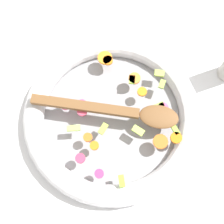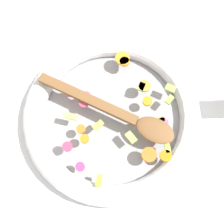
# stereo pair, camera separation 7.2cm
# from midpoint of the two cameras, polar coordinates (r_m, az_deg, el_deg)

# --- Properties ---
(ground_plane) EXTENTS (4.00, 4.00, 0.00)m
(ground_plane) POSITION_cam_midpoint_polar(r_m,az_deg,el_deg) (0.77, -2.66, -1.60)
(ground_plane) COLOR silver
(skillet) EXTENTS (0.43, 0.43, 0.05)m
(skillet) POSITION_cam_midpoint_polar(r_m,az_deg,el_deg) (0.75, -2.73, -1.10)
(skillet) COLOR gray
(skillet) RESTS_ON ground_plane
(chopped_vegetables) EXTENTS (0.30, 0.30, 0.01)m
(chopped_vegetables) POSITION_cam_midpoint_polar(r_m,az_deg,el_deg) (0.72, -1.05, 0.03)
(chopped_vegetables) COLOR orange
(chopped_vegetables) RESTS_ON skillet
(wooden_spoon) EXTENTS (0.26, 0.27, 0.01)m
(wooden_spoon) POSITION_cam_midpoint_polar(r_m,az_deg,el_deg) (0.71, -1.40, -0.29)
(wooden_spoon) COLOR brown
(wooden_spoon) RESTS_ON chopped_vegetables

